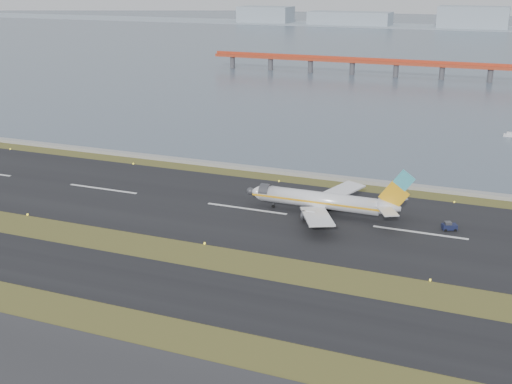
% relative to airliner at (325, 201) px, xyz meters
% --- Properties ---
extents(ground, '(1000.00, 1000.00, 0.00)m').
position_rel_airliner_xyz_m(ground, '(-18.04, -32.95, -3.46)').
color(ground, '#414D1B').
rests_on(ground, ground).
extents(taxiway_strip, '(1000.00, 18.00, 0.10)m').
position_rel_airliner_xyz_m(taxiway_strip, '(-18.04, -44.95, -3.41)').
color(taxiway_strip, black).
rests_on(taxiway_strip, ground).
extents(runway_strip, '(1000.00, 45.00, 0.10)m').
position_rel_airliner_xyz_m(runway_strip, '(-18.04, -2.95, -3.41)').
color(runway_strip, black).
rests_on(runway_strip, ground).
extents(seawall, '(1000.00, 2.50, 1.00)m').
position_rel_airliner_xyz_m(seawall, '(-18.04, 27.05, -2.96)').
color(seawall, '#9A9994').
rests_on(seawall, ground).
extents(bay_water, '(1400.00, 800.00, 1.30)m').
position_rel_airliner_xyz_m(bay_water, '(-18.04, 427.05, -3.46)').
color(bay_water, '#424F5E').
rests_on(bay_water, ground).
extents(red_pier, '(260.00, 5.00, 10.20)m').
position_rel_airliner_xyz_m(red_pier, '(1.96, 217.05, 3.82)').
color(red_pier, '#B13A1E').
rests_on(red_pier, ground).
extents(far_shoreline, '(1400.00, 80.00, 60.50)m').
position_rel_airliner_xyz_m(far_shoreline, '(-4.42, 587.05, 2.61)').
color(far_shoreline, '#96A5B1').
rests_on(far_shoreline, ground).
extents(airliner, '(38.52, 32.89, 12.80)m').
position_rel_airliner_xyz_m(airliner, '(0.00, 0.00, 0.00)').
color(airliner, white).
rests_on(airliner, ground).
extents(pushback_tug, '(3.53, 2.83, 1.98)m').
position_rel_airliner_xyz_m(pushback_tug, '(27.56, 0.84, -2.50)').
color(pushback_tug, '#141937').
rests_on(pushback_tug, ground).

